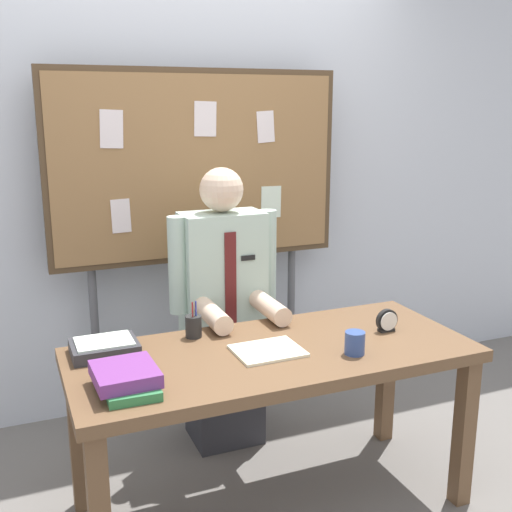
% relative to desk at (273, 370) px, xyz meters
% --- Properties ---
extents(ground_plane, '(12.00, 12.00, 0.00)m').
position_rel_desk_xyz_m(ground_plane, '(0.00, 0.00, -0.63)').
color(ground_plane, slate).
extents(back_wall, '(6.40, 0.08, 2.70)m').
position_rel_desk_xyz_m(back_wall, '(0.00, 1.19, 0.72)').
color(back_wall, silver).
rests_on(back_wall, ground_plane).
extents(desk, '(1.65, 0.71, 0.72)m').
position_rel_desk_xyz_m(desk, '(0.00, 0.00, 0.00)').
color(desk, brown).
rests_on(desk, ground_plane).
extents(person, '(0.55, 0.56, 1.40)m').
position_rel_desk_xyz_m(person, '(0.00, 0.60, 0.02)').
color(person, '#2D2D33').
rests_on(person, ground_plane).
extents(bulletin_board, '(1.57, 0.09, 1.87)m').
position_rel_desk_xyz_m(bulletin_board, '(-0.00, 0.99, 0.72)').
color(bulletin_board, '#4C3823').
rests_on(bulletin_board, ground_plane).
extents(book_stack, '(0.22, 0.27, 0.08)m').
position_rel_desk_xyz_m(book_stack, '(-0.62, -0.14, 0.13)').
color(book_stack, '#337F47').
rests_on(book_stack, desk).
extents(open_notebook, '(0.27, 0.22, 0.01)m').
position_rel_desk_xyz_m(open_notebook, '(-0.03, -0.02, 0.10)').
color(open_notebook, '#F4EFCC').
rests_on(open_notebook, desk).
extents(desk_clock, '(0.10, 0.04, 0.10)m').
position_rel_desk_xyz_m(desk_clock, '(0.55, -0.01, 0.14)').
color(desk_clock, black).
rests_on(desk_clock, desk).
extents(coffee_mug, '(0.08, 0.08, 0.09)m').
position_rel_desk_xyz_m(coffee_mug, '(0.28, -0.17, 0.14)').
color(coffee_mug, '#334C8C').
rests_on(coffee_mug, desk).
extents(pen_holder, '(0.07, 0.07, 0.16)m').
position_rel_desk_xyz_m(pen_holder, '(-0.26, 0.26, 0.14)').
color(pen_holder, '#262626').
rests_on(pen_holder, desk).
extents(paper_tray, '(0.26, 0.20, 0.06)m').
position_rel_desk_xyz_m(paper_tray, '(-0.64, 0.21, 0.12)').
color(paper_tray, '#333338').
rests_on(paper_tray, desk).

